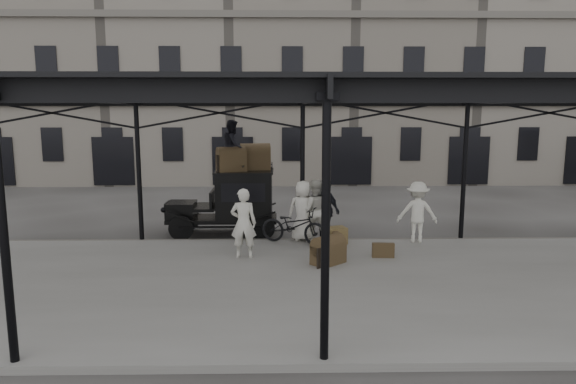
{
  "coord_description": "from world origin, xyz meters",
  "views": [
    {
      "loc": [
        -0.73,
        -13.61,
        4.17
      ],
      "look_at": [
        -0.45,
        1.6,
        1.7
      ],
      "focal_mm": 32.0,
      "sensor_mm": 36.0,
      "label": 1
    }
  ],
  "objects_px": {
    "porter_left": "(243,223)",
    "porter_official": "(326,210)",
    "taxi": "(235,200)",
    "steamer_trunk_roof_near": "(231,161)",
    "steamer_trunk_platform": "(328,252)",
    "bicycle": "(294,226)"
  },
  "relations": [
    {
      "from": "porter_left",
      "to": "porter_official",
      "type": "distance_m",
      "value": 3.02
    },
    {
      "from": "taxi",
      "to": "steamer_trunk_roof_near",
      "type": "relative_size",
      "value": 4.05
    },
    {
      "from": "steamer_trunk_platform",
      "to": "taxi",
      "type": "bearing_deg",
      "value": 83.61
    },
    {
      "from": "taxi",
      "to": "porter_official",
      "type": "height_order",
      "value": "taxi"
    },
    {
      "from": "taxi",
      "to": "porter_left",
      "type": "bearing_deg",
      "value": -81.2
    },
    {
      "from": "porter_official",
      "to": "steamer_trunk_platform",
      "type": "height_order",
      "value": "porter_official"
    },
    {
      "from": "taxi",
      "to": "porter_official",
      "type": "distance_m",
      "value": 3.2
    },
    {
      "from": "taxi",
      "to": "steamer_trunk_platform",
      "type": "height_order",
      "value": "taxi"
    },
    {
      "from": "bicycle",
      "to": "steamer_trunk_platform",
      "type": "bearing_deg",
      "value": -132.77
    },
    {
      "from": "taxi",
      "to": "bicycle",
      "type": "bearing_deg",
      "value": -42.11
    },
    {
      "from": "porter_left",
      "to": "steamer_trunk_platform",
      "type": "xyz_separation_m",
      "value": [
        2.25,
        -0.6,
        -0.64
      ]
    },
    {
      "from": "taxi",
      "to": "steamer_trunk_roof_near",
      "type": "distance_m",
      "value": 1.33
    },
    {
      "from": "porter_left",
      "to": "steamer_trunk_platform",
      "type": "bearing_deg",
      "value": 166.62
    },
    {
      "from": "steamer_trunk_roof_near",
      "to": "steamer_trunk_platform",
      "type": "xyz_separation_m",
      "value": [
        2.82,
        -3.51,
        -2.04
      ]
    },
    {
      "from": "taxi",
      "to": "steamer_trunk_platform",
      "type": "distance_m",
      "value": 4.71
    },
    {
      "from": "taxi",
      "to": "bicycle",
      "type": "xyz_separation_m",
      "value": [
        1.9,
        -1.72,
        -0.5
      ]
    },
    {
      "from": "bicycle",
      "to": "steamer_trunk_roof_near",
      "type": "distance_m",
      "value": 3.06
    },
    {
      "from": "bicycle",
      "to": "steamer_trunk_platform",
      "type": "height_order",
      "value": "bicycle"
    },
    {
      "from": "porter_left",
      "to": "bicycle",
      "type": "relative_size",
      "value": 0.91
    },
    {
      "from": "porter_official",
      "to": "steamer_trunk_roof_near",
      "type": "distance_m",
      "value": 3.47
    },
    {
      "from": "taxi",
      "to": "steamer_trunk_platform",
      "type": "relative_size",
      "value": 4.2
    },
    {
      "from": "porter_left",
      "to": "bicycle",
      "type": "xyz_separation_m",
      "value": [
        1.41,
        1.43,
        -0.41
      ]
    }
  ]
}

